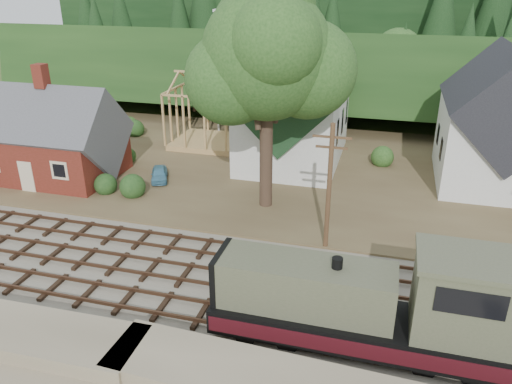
# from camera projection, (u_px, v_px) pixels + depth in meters

# --- Properties ---
(ground) EXTENTS (140.00, 140.00, 0.00)m
(ground) POSITION_uv_depth(u_px,v_px,m) (186.00, 279.00, 27.66)
(ground) COLOR #384C1E
(ground) RESTS_ON ground
(railroad_bed) EXTENTS (64.00, 11.00, 0.16)m
(railroad_bed) POSITION_uv_depth(u_px,v_px,m) (186.00, 277.00, 27.63)
(railroad_bed) COLOR #726B5B
(railroad_bed) RESTS_ON ground
(village_flat) EXTENTS (64.00, 26.00, 0.30)m
(village_flat) POSITION_uv_depth(u_px,v_px,m) (266.00, 166.00, 43.50)
(village_flat) COLOR brown
(village_flat) RESTS_ON ground
(hillside) EXTENTS (70.00, 28.96, 12.74)m
(hillside) POSITION_uv_depth(u_px,v_px,m) (312.00, 104.00, 64.76)
(hillside) COLOR #1E3F19
(hillside) RESTS_ON ground
(ridge) EXTENTS (80.00, 20.00, 12.00)m
(ridge) POSITION_uv_depth(u_px,v_px,m) (329.00, 81.00, 78.89)
(ridge) COLOR black
(ridge) RESTS_ON ground
(depot) EXTENTS (10.80, 7.41, 9.00)m
(depot) POSITION_uv_depth(u_px,v_px,m) (52.00, 141.00, 40.00)
(depot) COLOR #582014
(depot) RESTS_ON village_flat
(church) EXTENTS (8.40, 15.17, 13.00)m
(church) POSITION_uv_depth(u_px,v_px,m) (294.00, 106.00, 42.48)
(church) COLOR silver
(church) RESTS_ON village_flat
(farmhouse) EXTENTS (8.40, 10.80, 10.60)m
(farmhouse) POSITION_uv_depth(u_px,v_px,m) (498.00, 126.00, 38.10)
(farmhouse) COLOR silver
(farmhouse) RESTS_ON village_flat
(timber_frame) EXTENTS (8.20, 6.20, 6.99)m
(timber_frame) POSITION_uv_depth(u_px,v_px,m) (216.00, 115.00, 47.25)
(timber_frame) COLOR tan
(timber_frame) RESTS_ON village_flat
(lattice_tower) EXTENTS (3.20, 3.20, 12.12)m
(lattice_tower) POSITION_uv_depth(u_px,v_px,m) (234.00, 34.00, 49.84)
(lattice_tower) COLOR silver
(lattice_tower) RESTS_ON village_flat
(big_tree) EXTENTS (10.90, 8.40, 14.70)m
(big_tree) POSITION_uv_depth(u_px,v_px,m) (270.00, 64.00, 31.95)
(big_tree) COLOR #38281E
(big_tree) RESTS_ON village_flat
(telegraph_pole_near) EXTENTS (2.20, 0.28, 8.00)m
(telegraph_pole_near) POSITION_uv_depth(u_px,v_px,m) (329.00, 186.00, 28.85)
(telegraph_pole_near) COLOR #4C331E
(telegraph_pole_near) RESTS_ON ground
(locomotive) EXTENTS (12.91, 3.23, 5.14)m
(locomotive) POSITION_uv_depth(u_px,v_px,m) (371.00, 306.00, 21.66)
(locomotive) COLOR black
(locomotive) RESTS_ON railroad_bed
(car_blue) EXTENTS (2.40, 3.35, 1.06)m
(car_blue) POSITION_uv_depth(u_px,v_px,m) (159.00, 174.00, 39.92)
(car_blue) COLOR #5294B1
(car_blue) RESTS_ON village_flat
(car_green) EXTENTS (3.80, 1.92, 1.20)m
(car_green) POSITION_uv_depth(u_px,v_px,m) (21.00, 154.00, 44.18)
(car_green) COLOR #8BB07A
(car_green) RESTS_ON village_flat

